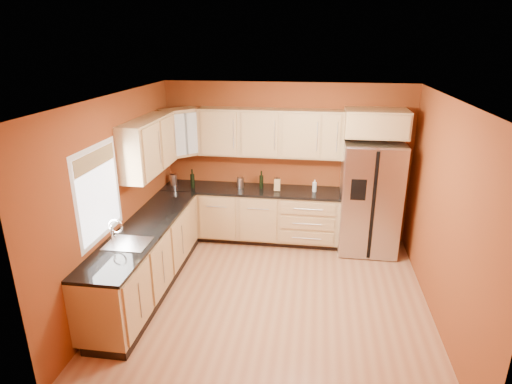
{
  "coord_description": "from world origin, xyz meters",
  "views": [
    {
      "loc": [
        0.48,
        -4.83,
        3.22
      ],
      "look_at": [
        -0.34,
        0.9,
        1.15
      ],
      "focal_mm": 30.0,
      "sensor_mm": 36.0,
      "label": 1
    }
  ],
  "objects_px": {
    "soap_dispenser": "(314,186)",
    "canister_left": "(174,180)",
    "wine_bottle_a": "(192,178)",
    "refrigerator": "(370,198)",
    "knife_block": "(277,185)"
  },
  "relations": [
    {
      "from": "soap_dispenser",
      "to": "canister_left",
      "type": "bearing_deg",
      "value": -179.76
    },
    {
      "from": "wine_bottle_a",
      "to": "soap_dispenser",
      "type": "distance_m",
      "value": 1.99
    },
    {
      "from": "refrigerator",
      "to": "canister_left",
      "type": "relative_size",
      "value": 9.29
    },
    {
      "from": "refrigerator",
      "to": "wine_bottle_a",
      "type": "distance_m",
      "value": 2.86
    },
    {
      "from": "soap_dispenser",
      "to": "knife_block",
      "type": "bearing_deg",
      "value": -176.4
    },
    {
      "from": "canister_left",
      "to": "knife_block",
      "type": "height_order",
      "value": "same"
    },
    {
      "from": "canister_left",
      "to": "wine_bottle_a",
      "type": "distance_m",
      "value": 0.36
    },
    {
      "from": "refrigerator",
      "to": "canister_left",
      "type": "distance_m",
      "value": 3.2
    },
    {
      "from": "knife_block",
      "to": "soap_dispenser",
      "type": "bearing_deg",
      "value": 1.35
    },
    {
      "from": "soap_dispenser",
      "to": "refrigerator",
      "type": "bearing_deg",
      "value": -4.91
    },
    {
      "from": "canister_left",
      "to": "wine_bottle_a",
      "type": "xyz_separation_m",
      "value": [
        0.35,
        -0.08,
        0.06
      ]
    },
    {
      "from": "refrigerator",
      "to": "knife_block",
      "type": "distance_m",
      "value": 1.47
    },
    {
      "from": "wine_bottle_a",
      "to": "canister_left",
      "type": "bearing_deg",
      "value": 167.69
    },
    {
      "from": "refrigerator",
      "to": "soap_dispenser",
      "type": "xyz_separation_m",
      "value": [
        -0.86,
        0.07,
        0.13
      ]
    },
    {
      "from": "refrigerator",
      "to": "canister_left",
      "type": "bearing_deg",
      "value": 178.85
    }
  ]
}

